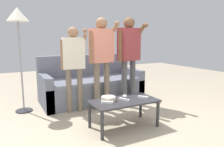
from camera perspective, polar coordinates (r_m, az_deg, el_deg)
ground_plane at (r=3.16m, az=0.98°, el=-13.77°), size 12.00×12.00×0.00m
couch at (r=4.31m, az=-5.85°, el=-3.24°), size 1.96×0.94×0.91m
coffee_table at (r=2.97m, az=3.28°, el=-8.24°), size 0.94×0.48×0.39m
snack_bowl at (r=2.92m, az=-0.99°, el=-6.84°), size 0.20×0.20×0.06m
game_remote_nunchuk at (r=3.07m, az=3.51°, el=-6.19°), size 0.06×0.09×0.05m
floor_lamp at (r=3.82m, az=-24.23°, el=12.70°), size 0.35×0.35×1.74m
player_left at (r=3.56m, az=-10.40°, el=3.79°), size 0.42×0.32×1.43m
player_center at (r=3.66m, az=-2.80°, el=5.74°), size 0.49×0.32×1.60m
player_right at (r=3.88m, az=4.62°, el=6.15°), size 0.52×0.36×1.63m
game_remote_wand_near at (r=2.80m, az=-1.34°, el=-7.86°), size 0.15×0.13×0.03m
game_remote_wand_far at (r=2.94m, az=3.29°, el=-7.07°), size 0.10×0.16×0.03m
game_remote_wand_spare at (r=3.08m, az=8.49°, el=-6.38°), size 0.12×0.14×0.03m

